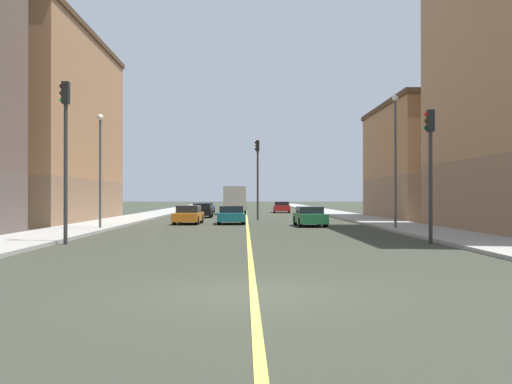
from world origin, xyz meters
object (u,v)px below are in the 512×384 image
(car_blue, at_px, (206,208))
(car_yellow, at_px, (232,207))
(box_truck, at_px, (235,199))
(street_lamp_left_near, at_px, (395,148))
(car_teal, at_px, (231,215))
(building_left_mid, at_px, (442,162))
(street_lamp_right_near, at_px, (100,158))
(car_green, at_px, (310,216))
(building_right_midblock, at_px, (26,128))
(car_orange, at_px, (188,215))
(traffic_light_median_far, at_px, (257,169))
(car_black, at_px, (202,210))
(car_red, at_px, (282,207))
(traffic_light_left_near, at_px, (430,156))
(traffic_light_right_near, at_px, (65,140))

(car_blue, xyz_separation_m, car_yellow, (2.89, 4.94, 0.03))
(box_truck, bearing_deg, street_lamp_left_near, -72.75)
(car_teal, bearing_deg, car_yellow, 91.10)
(building_left_mid, xyz_separation_m, box_truck, (-18.04, 13.93, -3.32))
(street_lamp_right_near, height_order, car_green, street_lamp_right_near)
(building_left_mid, distance_m, car_teal, 20.61)
(building_right_midblock, distance_m, car_teal, 17.38)
(street_lamp_right_near, height_order, car_orange, street_lamp_right_near)
(traffic_light_median_far, height_order, car_yellow, traffic_light_median_far)
(car_teal, distance_m, car_black, 13.35)
(car_orange, xyz_separation_m, car_teal, (3.02, -0.01, -0.02))
(traffic_light_median_far, bearing_deg, car_red, 81.16)
(street_lamp_left_near, xyz_separation_m, car_yellow, (-10.26, 40.77, -4.13))
(box_truck, bearing_deg, car_yellow, 93.28)
(car_orange, distance_m, car_red, 30.15)
(building_left_mid, height_order, car_green, building_left_mid)
(street_lamp_left_near, xyz_separation_m, box_truck, (-9.71, 31.29, -3.14))
(traffic_light_left_near, xyz_separation_m, street_lamp_right_near, (-15.99, 10.27, 0.54))
(building_left_mid, height_order, car_orange, building_left_mid)
(building_left_mid, height_order, traffic_light_left_near, building_left_mid)
(street_lamp_left_near, distance_m, box_truck, 32.91)
(street_lamp_left_near, bearing_deg, traffic_light_median_far, 115.44)
(car_teal, height_order, box_truck, box_truck)
(car_black, bearing_deg, street_lamp_left_near, -59.37)
(car_teal, xyz_separation_m, car_yellow, (-0.62, 32.56, -0.01))
(traffic_light_median_far, height_order, car_red, traffic_light_median_far)
(building_left_mid, xyz_separation_m, building_right_midblock, (-33.66, -5.54, 2.23))
(street_lamp_left_near, bearing_deg, car_red, 96.62)
(car_teal, bearing_deg, traffic_light_left_near, -64.62)
(street_lamp_left_near, distance_m, car_teal, 13.31)
(traffic_light_right_near, xyz_separation_m, car_teal, (6.38, 18.17, -3.63))
(building_left_mid, bearing_deg, building_right_midblock, -170.65)
(street_lamp_left_near, bearing_deg, car_orange, 146.99)
(car_teal, xyz_separation_m, car_blue, (-3.51, 27.62, -0.03))
(car_blue, bearing_deg, box_truck, -52.97)
(building_left_mid, xyz_separation_m, traffic_light_left_near, (-9.35, -27.31, -1.31))
(traffic_light_left_near, distance_m, street_lamp_left_near, 10.07)
(car_orange, relative_size, car_yellow, 1.10)
(traffic_light_right_near, relative_size, traffic_light_median_far, 1.00)
(car_teal, bearing_deg, car_green, -33.27)
(traffic_light_left_near, height_order, car_green, traffic_light_left_near)
(car_red, xyz_separation_m, car_black, (-8.26, -15.96, -0.00))
(building_right_midblock, xyz_separation_m, box_truck, (15.62, 19.47, -5.54))
(car_blue, distance_m, car_black, 14.61)
(car_green, bearing_deg, car_teal, 146.73)
(building_left_mid, height_order, car_blue, building_left_mid)
(traffic_light_right_near, relative_size, car_orange, 1.46)
(traffic_light_left_near, xyz_separation_m, car_orange, (-11.63, 18.17, -2.98))
(traffic_light_median_far, bearing_deg, street_lamp_left_near, -64.56)
(building_right_midblock, relative_size, car_blue, 5.37)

